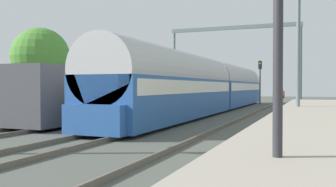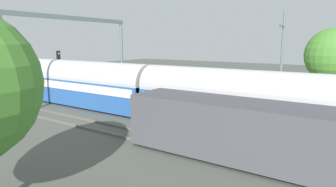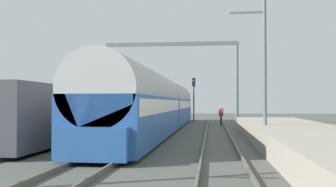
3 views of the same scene
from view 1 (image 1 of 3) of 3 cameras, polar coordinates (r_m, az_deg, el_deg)
ground at (r=16.53m, az=-5.03°, el=-5.56°), size 120.00×120.00×0.00m
track_far_west at (r=18.77m, az=-16.63°, el=-4.56°), size 1.52×60.00×0.16m
track_west at (r=16.52m, az=-5.03°, el=-5.28°), size 1.52×60.00×0.16m
track_east at (r=15.13m, az=9.44°, el=-5.88°), size 1.52×60.00×0.16m
platform at (r=16.76m, az=23.82°, el=-4.00°), size 4.40×28.00×0.90m
passenger_train at (r=28.68m, az=6.68°, el=1.19°), size 2.93×32.85×3.82m
freight_car at (r=21.68m, az=-10.67°, el=-0.10°), size 2.80×13.00×2.70m
person_crossing at (r=35.03m, az=17.15°, el=-0.42°), size 0.44×0.31×1.73m
railway_signal_near at (r=5.61m, az=16.62°, el=13.24°), size 0.36×0.30×4.80m
railway_signal_far at (r=41.44m, az=14.00°, el=2.61°), size 0.36×0.30×4.72m
catenary_gantry at (r=37.04m, az=10.04°, el=6.86°), size 12.81×0.28×7.86m
catenary_pole_east_mid at (r=19.96m, az=19.29°, el=7.46°), size 1.90×0.20×8.00m
tree_west_background at (r=32.33m, az=-19.03°, el=5.37°), size 4.75×4.75×6.75m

